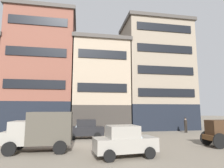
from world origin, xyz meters
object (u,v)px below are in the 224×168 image
delivery_truck_near (42,130)px  sedan_dark (124,141)px  sedan_light (85,129)px  pedestrian_officer (186,124)px  cargo_wagon (223,131)px

delivery_truck_near → sedan_dark: bearing=-24.2°
sedan_light → pedestrian_officer: size_ratio=2.07×
cargo_wagon → sedan_light: 11.84m
delivery_truck_near → sedan_dark: (5.17, -2.32, -0.51)m
delivery_truck_near → pedestrian_officer: (15.31, 7.60, -0.44)m
sedan_dark → sedan_light: size_ratio=1.04×
sedan_dark → sedan_light: same height
cargo_wagon → sedan_dark: size_ratio=0.75×
cargo_wagon → sedan_light: size_ratio=0.78×
delivery_truck_near → pedestrian_officer: size_ratio=2.44×
cargo_wagon → delivery_truck_near: delivery_truck_near is taller
cargo_wagon → sedan_dark: 8.37m
pedestrian_officer → delivery_truck_near: bearing=-153.6°
cargo_wagon → delivery_truck_near: bearing=177.1°
sedan_light → delivery_truck_near: bearing=-120.7°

